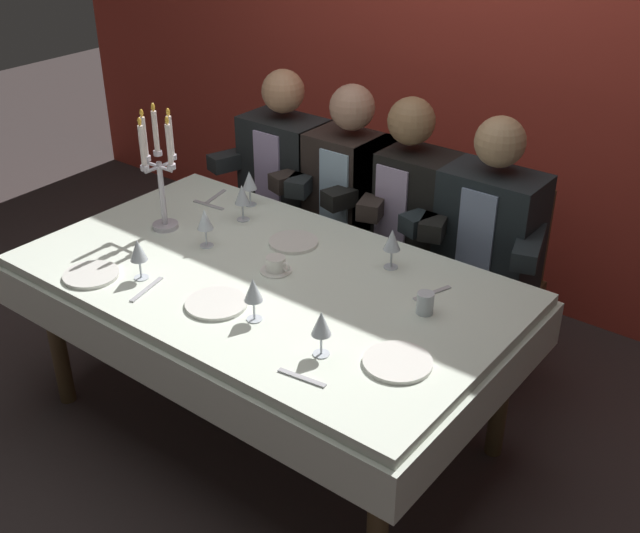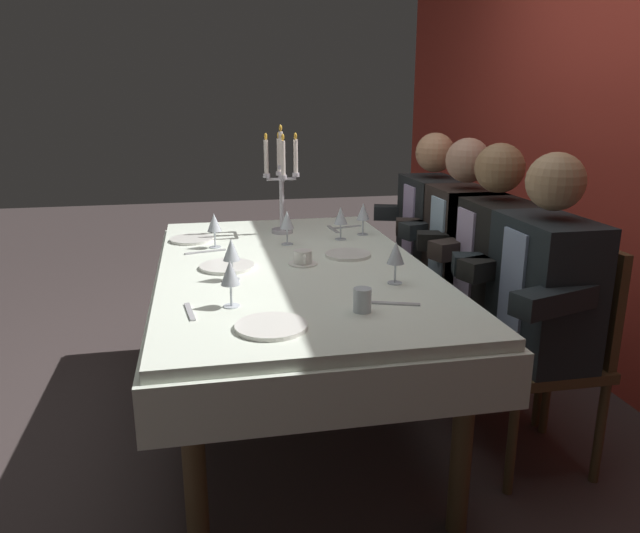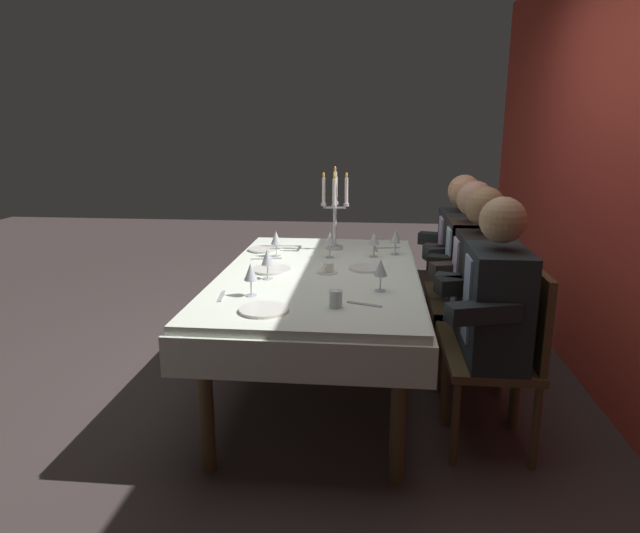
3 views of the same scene
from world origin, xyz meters
name	(u,v)px [view 2 (image 2 of 3)]	position (x,y,z in m)	size (l,w,h in m)	color
ground_plane	(294,419)	(0.00, 0.00, 0.00)	(12.00, 12.00, 0.00)	#3E3433
dining_table	(292,290)	(0.00, 0.00, 0.62)	(1.94, 1.14, 0.74)	white
candelabra	(281,183)	(-0.61, 0.04, 1.00)	(0.19, 0.19, 0.55)	silver
dinner_plate_0	(227,266)	(0.01, -0.27, 0.75)	(0.23, 0.23, 0.01)	white
dinner_plate_1	(348,255)	(-0.08, 0.26, 0.75)	(0.20, 0.20, 0.01)	white
dinner_plate_2	(271,326)	(0.72, -0.18, 0.75)	(0.23, 0.23, 0.01)	white
dinner_plate_3	(192,239)	(-0.52, -0.42, 0.75)	(0.21, 0.21, 0.01)	white
wine_glass_0	(231,251)	(0.18, -0.26, 0.85)	(0.07, 0.07, 0.16)	silver
wine_glass_1	(363,212)	(-0.48, 0.44, 0.86)	(0.07, 0.07, 0.16)	silver
wine_glass_2	(287,221)	(-0.35, 0.03, 0.86)	(0.07, 0.07, 0.16)	silver
wine_glass_3	(396,254)	(0.35, 0.34, 0.85)	(0.07, 0.07, 0.16)	silver
wine_glass_4	(214,224)	(-0.36, -0.31, 0.85)	(0.07, 0.07, 0.16)	silver
wine_glass_5	(230,274)	(0.49, -0.28, 0.85)	(0.07, 0.07, 0.16)	silver
wine_glass_6	(341,217)	(-0.40, 0.31, 0.85)	(0.07, 0.07, 0.16)	silver
water_tumbler_0	(362,300)	(0.62, 0.14, 0.78)	(0.06, 0.06, 0.08)	silver
coffee_cup_0	(303,258)	(0.02, 0.04, 0.77)	(0.13, 0.12, 0.06)	white
fork_0	(347,227)	(-0.66, 0.40, 0.74)	(0.17, 0.02, 0.01)	#B7B7BC
fork_1	(395,304)	(0.58, 0.27, 0.74)	(0.17, 0.02, 0.01)	#B7B7BC
knife_2	(206,252)	(-0.27, -0.36, 0.74)	(0.19, 0.02, 0.01)	#B7B7BC
fork_3	(333,229)	(-0.62, 0.32, 0.74)	(0.17, 0.02, 0.01)	#B7B7BC
fork_4	(190,312)	(0.52, -0.42, 0.74)	(0.17, 0.02, 0.01)	#B7B7BC
seated_diner_0	(432,225)	(-0.64, 0.89, 0.74)	(0.63, 0.48, 1.24)	brown
seated_diner_1	(463,243)	(-0.23, 0.89, 0.74)	(0.63, 0.48, 1.24)	brown
seated_diner_2	(494,259)	(0.08, 0.89, 0.74)	(0.63, 0.48, 1.24)	brown
seated_diner_3	(546,288)	(0.50, 0.89, 0.74)	(0.63, 0.48, 1.24)	brown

